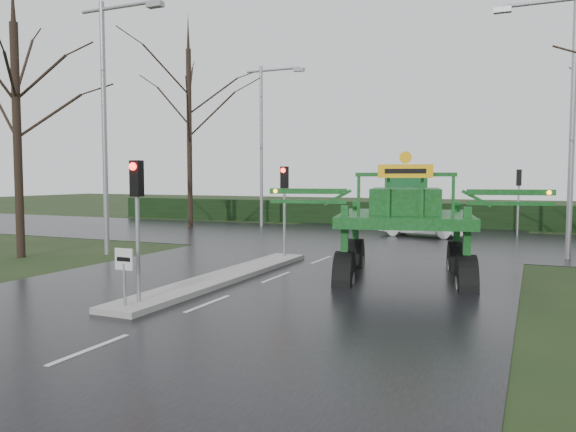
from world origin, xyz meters
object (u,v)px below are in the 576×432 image
at_px(white_sedan, 423,237).
at_px(traffic_signal_far, 519,187).
at_px(keep_left_sign, 124,268).
at_px(street_light_left_near, 110,105).
at_px(crop_sprayer, 346,206).
at_px(traffic_signal_mid, 284,191).
at_px(street_light_right, 564,101).
at_px(street_light_left_far, 266,131).
at_px(traffic_signal_near, 137,200).

bearing_deg(white_sedan, traffic_signal_far, -56.31).
distance_m(keep_left_sign, traffic_signal_far, 22.93).
relative_size(street_light_left_near, crop_sprayer, 1.18).
bearing_deg(keep_left_sign, traffic_signal_far, 70.07).
distance_m(keep_left_sign, traffic_signal_mid, 9.12).
xyz_separation_m(traffic_signal_mid, traffic_signal_far, (7.80, 12.52, 0.00)).
xyz_separation_m(keep_left_sign, white_sedan, (3.29, 19.46, -1.06)).
xyz_separation_m(street_light_right, white_sedan, (-6.21, 5.96, -5.99)).
relative_size(keep_left_sign, street_light_left_far, 0.14).
bearing_deg(street_light_left_far, traffic_signal_mid, -61.14).
relative_size(traffic_signal_far, street_light_right, 0.35).
xyz_separation_m(traffic_signal_near, street_light_left_far, (-6.89, 21.01, 3.40)).
xyz_separation_m(crop_sprayer, white_sedan, (-0.17, 13.73, -2.28)).
relative_size(street_light_right, white_sedan, 2.15).
bearing_deg(traffic_signal_far, traffic_signal_mid, 58.07).
bearing_deg(traffic_signal_far, street_light_left_near, 43.63).
height_order(street_light_left_far, white_sedan, street_light_left_far).
bearing_deg(traffic_signal_mid, keep_left_sign, -90.00).
xyz_separation_m(traffic_signal_far, street_light_left_far, (-14.69, -0.01, 3.40)).
relative_size(keep_left_sign, crop_sprayer, 0.16).
relative_size(street_light_left_far, crop_sprayer, 1.18).
xyz_separation_m(traffic_signal_near, white_sedan, (3.29, 18.97, -2.59)).
bearing_deg(keep_left_sign, traffic_signal_near, 90.00).
relative_size(traffic_signal_mid, traffic_signal_far, 1.00).
xyz_separation_m(keep_left_sign, street_light_left_near, (-6.89, 7.50, 4.93)).
bearing_deg(white_sedan, street_light_right, -124.53).
distance_m(street_light_left_near, white_sedan, 16.81).
bearing_deg(street_light_left_near, street_light_right, 20.11).
distance_m(traffic_signal_near, white_sedan, 19.43).
relative_size(traffic_signal_far, street_light_left_far, 0.35).
bearing_deg(street_light_left_near, white_sedan, 49.60).
relative_size(traffic_signal_near, street_light_left_far, 0.35).
bearing_deg(traffic_signal_far, street_light_right, 101.95).
height_order(traffic_signal_mid, traffic_signal_far, same).
bearing_deg(white_sedan, traffic_signal_mid, 171.89).
height_order(traffic_signal_mid, crop_sprayer, crop_sprayer).
distance_m(traffic_signal_mid, white_sedan, 11.28).
relative_size(street_light_left_far, white_sedan, 2.15).
bearing_deg(white_sedan, street_light_left_far, 88.00).
relative_size(keep_left_sign, street_light_left_near, 0.14).
relative_size(keep_left_sign, traffic_signal_mid, 0.38).
xyz_separation_m(street_light_left_far, white_sedan, (10.18, -2.04, -5.99)).
height_order(traffic_signal_far, street_light_left_far, street_light_left_far).
height_order(street_light_left_near, street_light_left_far, same).
bearing_deg(white_sedan, keep_left_sign, 179.73).
height_order(street_light_left_near, white_sedan, street_light_left_near).
bearing_deg(street_light_left_far, street_light_right, -26.02).
height_order(street_light_right, white_sedan, street_light_right).
bearing_deg(street_light_left_far, white_sedan, -11.31).
bearing_deg(traffic_signal_near, street_light_left_near, 134.53).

